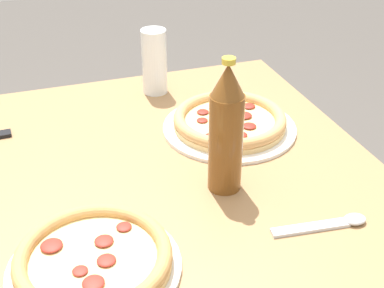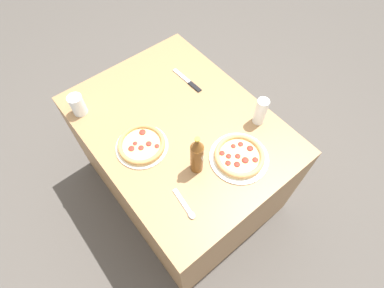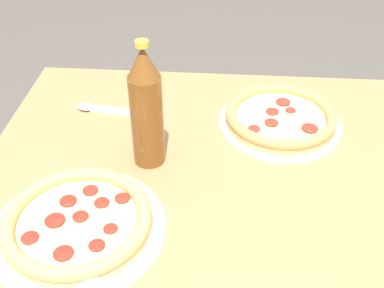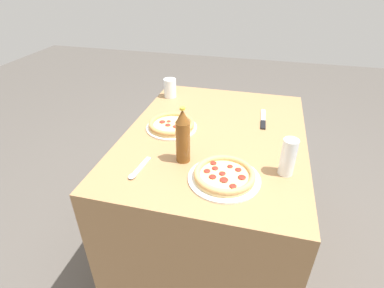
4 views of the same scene
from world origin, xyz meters
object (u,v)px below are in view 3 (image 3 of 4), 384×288
pizza_margherita (78,223)px  beer_bottle (146,108)px  spoon (103,109)px  pizza_salami (279,118)px

pizza_margherita → beer_bottle: (-0.09, -0.19, 0.10)m
pizza_margherita → spoon: 0.36m
beer_bottle → spoon: 0.24m
pizza_margherita → beer_bottle: beer_bottle is taller
pizza_margherita → spoon: bearing=-83.7°
pizza_margherita → beer_bottle: size_ratio=1.15×
pizza_salami → spoon: pizza_salami is taller
beer_bottle → pizza_margherita: bearing=65.3°
pizza_margherita → spoon: size_ratio=1.73×
pizza_margherita → beer_bottle: bearing=-114.7°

